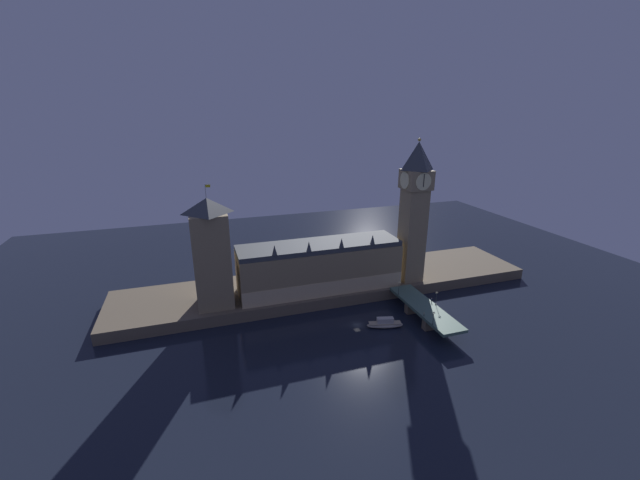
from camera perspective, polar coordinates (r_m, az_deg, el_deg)
The scene contains 12 objects.
ground_plane at distance 181.65m, azimuth 5.43°, elevation -12.22°, with size 400.00×400.00×0.00m, color black.
embankment at distance 212.42m, azimuth 1.30°, elevation -6.48°, with size 220.00×42.00×5.58m.
parliament_hall at distance 197.73m, azimuth -0.09°, elevation -3.78°, with size 81.19×22.40×28.82m.
clock_tower at distance 205.27m, azimuth 13.52°, elevation 4.47°, with size 13.43×13.54×73.75m.
victoria_tower at distance 182.80m, azimuth -15.52°, elevation -1.84°, with size 16.37×16.37×56.80m.
bridge at distance 188.84m, azimuth 14.98°, elevation -9.79°, with size 11.87×46.00×6.81m.
pedestrian_near_rail at distance 179.61m, azimuth 14.90°, elevation -10.37°, with size 0.38×0.38×1.68m.
pedestrian_mid_walk at distance 192.45m, azimuth 15.90°, elevation -8.39°, with size 0.38×0.38×1.86m.
street_lamp_near at distance 172.80m, azimuth 16.17°, elevation -10.65°, with size 1.34×0.60×5.93m.
street_lamp_mid at distance 189.10m, azimuth 16.58°, elevation -7.88°, with size 1.34×0.60×6.65m.
street_lamp_far at distance 194.58m, azimuth 11.40°, elevation -6.63°, with size 1.34×0.60×6.86m.
boat_upstream at distance 180.68m, azimuth 9.43°, elevation -11.95°, with size 16.76×8.00×4.75m.
Camera 1 is at (-63.91, -142.49, 92.78)m, focal length 22.00 mm.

